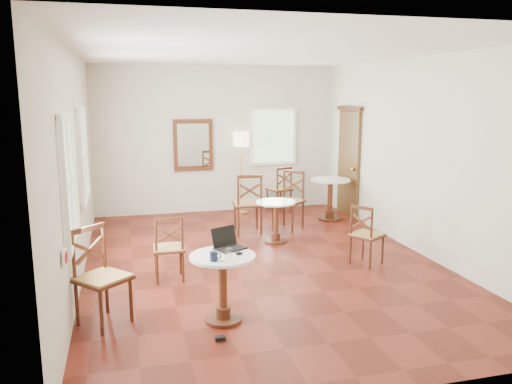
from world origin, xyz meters
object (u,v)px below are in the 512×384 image
power_adapter (220,338)px  chair_near_a (169,248)px  chair_mid_a (248,204)px  chair_mid_b (366,235)px  chair_back_b (289,200)px  laptop (227,243)px  cafe_table_mid (276,217)px  floor_lamp (241,145)px  chair_near_b (101,277)px  cafe_table_back (330,195)px  chair_back_a (280,189)px  mouse (239,253)px  cafe_table_near (223,281)px  water_glass (229,253)px  navy_mug (214,256)px

power_adapter → chair_near_a: bearing=100.1°
chair_mid_a → chair_mid_b: 2.43m
chair_mid_b → chair_back_b: 2.22m
chair_near_a → laptop: 1.37m
cafe_table_mid → floor_lamp: (-0.08, 2.20, 0.99)m
chair_near_b → cafe_table_back: bearing=0.6°
chair_back_a → mouse: bearing=48.4°
cafe_table_back → chair_mid_b: bearing=-101.4°
chair_back_a → cafe_table_near: bearing=46.6°
floor_lamp → cafe_table_near: bearing=-105.2°
chair_near_a → chair_mid_a: size_ratio=0.83×
cafe_table_mid → power_adapter: bearing=-115.9°
chair_near_a → water_glass: chair_near_a is taller
mouse → power_adapter: bearing=-138.9°
cafe_table_near → navy_mug: bearing=-126.4°
chair_mid_b → water_glass: size_ratio=7.94×
chair_mid_b → chair_near_b: bearing=74.8°
chair_back_b → laptop: chair_back_b is taller
chair_near_b → chair_mid_b: size_ratio=1.19×
cafe_table_near → chair_back_a: (2.19, 4.98, 0.00)m
chair_mid_a → chair_back_a: (1.07, 1.55, -0.06)m
laptop → cafe_table_near: bearing=-139.6°
cafe_table_mid → chair_mid_b: (0.94, -1.40, 0.01)m
cafe_table_back → chair_mid_a: 1.85m
cafe_table_mid → laptop: size_ratio=1.73×
chair_back_a → floor_lamp: bearing=-17.7°
cafe_table_mid → floor_lamp: 2.41m
cafe_table_mid → chair_back_a: size_ratio=0.74×
cafe_table_mid → water_glass: size_ratio=6.22×
chair_near_b → floor_lamp: floor_lamp is taller
navy_mug → cafe_table_back: bearing=53.8°
cafe_table_mid → laptop: (-1.33, -2.52, 0.38)m
cafe_table_back → floor_lamp: bearing=147.2°
cafe_table_mid → chair_near_a: (-1.88, -1.33, 0.01)m
water_glass → cafe_table_back: bearing=55.1°
chair_back_a → power_adapter: chair_back_a is taller
floor_lamp → laptop: (-1.25, -4.72, -0.61)m
navy_mug → water_glass: (0.16, 0.03, 0.01)m
cafe_table_near → chair_mid_a: chair_mid_a is taller
cafe_table_mid → floor_lamp: floor_lamp is taller
chair_mid_b → mouse: size_ratio=10.76×
chair_back_a → cafe_table_back: bearing=104.9°
chair_back_b → power_adapter: (-2.03, -3.96, -0.50)m
laptop → navy_mug: laptop is taller
floor_lamp → mouse: size_ratio=20.36×
power_adapter → water_glass: bearing=62.0°
cafe_table_mid → laptop: 2.88m
cafe_table_back → chair_near_b: bearing=-138.6°
chair_mid_b → cafe_table_back: bearing=-43.0°
power_adapter → cafe_table_back: bearing=55.5°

